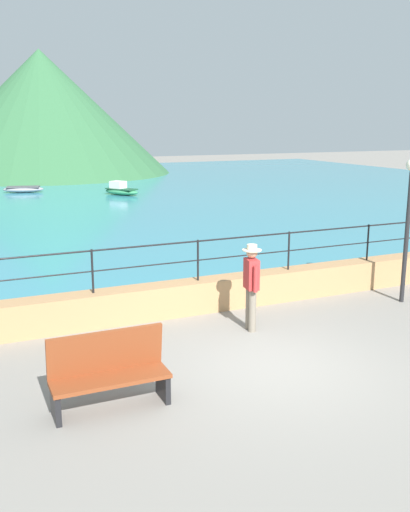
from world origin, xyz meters
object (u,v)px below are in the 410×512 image
lamp_post (409,208)px  boat_2 (121,190)px  boat_1 (23,189)px  bench_main (109,370)px  person_walking (251,283)px

lamp_post → boat_2: lamp_post is taller
boat_1 → boat_2: boat_2 is taller
boat_2 → bench_main: bearing=-106.4°
bench_main → person_walking: 3.92m
person_walking → lamp_post: size_ratio=0.53×
bench_main → person_walking: person_walking is taller
bench_main → boat_1: bench_main is taller
bench_main → boat_2: bench_main is taller
bench_main → person_walking: size_ratio=0.97×
person_walking → boat_2: bearing=80.6°
bench_main → boat_2: size_ratio=0.70×
boat_2 → boat_1: bearing=145.4°
bench_main → lamp_post: (7.48, 2.13, 1.63)m
person_walking → boat_1: (-1.28, 25.44, -0.72)m
bench_main → boat_2: bearing=73.6°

